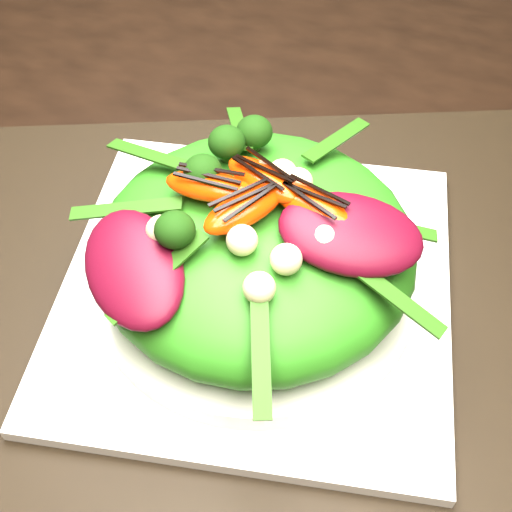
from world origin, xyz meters
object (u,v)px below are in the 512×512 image
(plate_base, at_px, (256,288))
(placemat, at_px, (256,294))
(salad_bowl, at_px, (256,276))
(orange_segment, at_px, (264,168))
(dining_table, at_px, (99,203))
(lettuce_mound, at_px, (256,245))

(plate_base, bearing_deg, placemat, 153.43)
(plate_base, relative_size, salad_bowl, 1.21)
(plate_base, distance_m, salad_bowl, 0.01)
(salad_bowl, bearing_deg, orange_segment, 99.45)
(dining_table, bearing_deg, orange_segment, -10.36)
(lettuce_mound, relative_size, orange_segment, 3.63)
(plate_base, height_order, lettuce_mound, lettuce_mound)
(plate_base, relative_size, orange_segment, 4.64)
(dining_table, bearing_deg, placemat, -19.51)
(plate_base, xyz_separation_m, orange_segment, (-0.01, 0.03, 0.10))
(dining_table, height_order, salad_bowl, dining_table)
(placemat, height_order, plate_base, plate_base)
(salad_bowl, bearing_deg, lettuce_mound, 0.00)
(dining_table, bearing_deg, lettuce_mound, -19.51)
(dining_table, height_order, orange_segment, dining_table)
(dining_table, xyz_separation_m, placemat, (0.18, -0.06, 0.02))
(salad_bowl, xyz_separation_m, orange_segment, (-0.01, 0.03, 0.08))
(plate_base, height_order, salad_bowl, salad_bowl)
(placemat, relative_size, plate_base, 1.89)
(placemat, relative_size, orange_segment, 8.75)
(lettuce_mound, bearing_deg, plate_base, 0.00)
(placemat, height_order, orange_segment, orange_segment)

